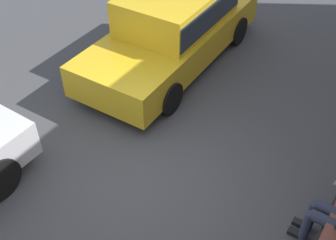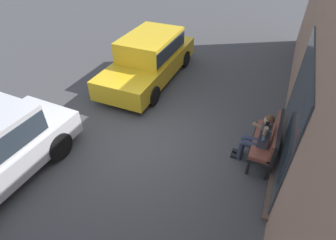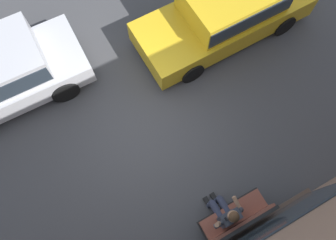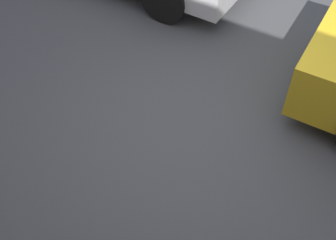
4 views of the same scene
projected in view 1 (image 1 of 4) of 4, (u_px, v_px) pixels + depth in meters
name	position (u px, v px, depth m)	size (l,w,h in m)	color
ground_plane	(144.00, 181.00, 6.38)	(60.00, 60.00, 0.00)	#424244
parked_car_near	(174.00, 25.00, 8.35)	(4.57, 1.89, 1.54)	gold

